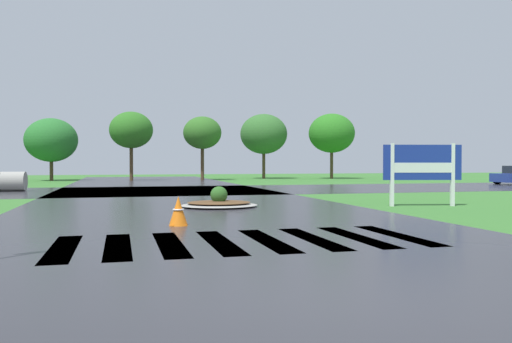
{
  "coord_description": "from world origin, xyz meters",
  "views": [
    {
      "loc": [
        -2.21,
        -4.84,
        1.46
      ],
      "look_at": [
        2.61,
        13.66,
        1.13
      ],
      "focal_mm": 36.71,
      "sensor_mm": 36.0,
      "label": 1
    }
  ],
  "objects": [
    {
      "name": "background_treeline",
      "position": [
        2.88,
        39.52,
        3.85
      ],
      "size": [
        33.8,
        6.21,
        5.87
      ],
      "color": "#4C3823",
      "rests_on": "ground"
    },
    {
      "name": "asphalt_roadway",
      "position": [
        0.0,
        10.0,
        0.0
      ],
      "size": [
        10.91,
        80.0,
        0.01
      ],
      "primitive_type": "cube",
      "color": "#2B2B30",
      "rests_on": "ground"
    },
    {
      "name": "crosswalk_stripes",
      "position": [
        0.0,
        4.54,
        0.0
      ],
      "size": [
        6.75,
        3.07,
        0.01
      ],
      "color": "white",
      "rests_on": "ground"
    },
    {
      "name": "estate_billboard",
      "position": [
        7.55,
        10.61,
        1.37
      ],
      "size": [
        2.6,
        0.61,
        2.1
      ],
      "rotation": [
        0.0,
        0.0,
        2.94
      ],
      "color": "white",
      "rests_on": "ground"
    },
    {
      "name": "ground_plane",
      "position": [
        0.0,
        0.0,
        -0.05
      ],
      "size": [
        120.0,
        120.0,
        0.1
      ],
      "primitive_type": "cube",
      "color": "#38722D"
    },
    {
      "name": "traffic_cone",
      "position": [
        -0.91,
        7.25,
        0.33
      ],
      "size": [
        0.44,
        0.44,
        0.68
      ],
      "color": "orange",
      "rests_on": "ground"
    },
    {
      "name": "median_island",
      "position": [
        0.93,
        12.0,
        0.14
      ],
      "size": [
        2.54,
        2.2,
        0.68
      ],
      "color": "#9E9B93",
      "rests_on": "ground"
    },
    {
      "name": "asphalt_cross_road",
      "position": [
        0.0,
        22.63,
        0.0
      ],
      "size": [
        90.0,
        9.82,
        0.01
      ],
      "primitive_type": "cube",
      "color": "#2B2B30",
      "rests_on": "ground"
    }
  ]
}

